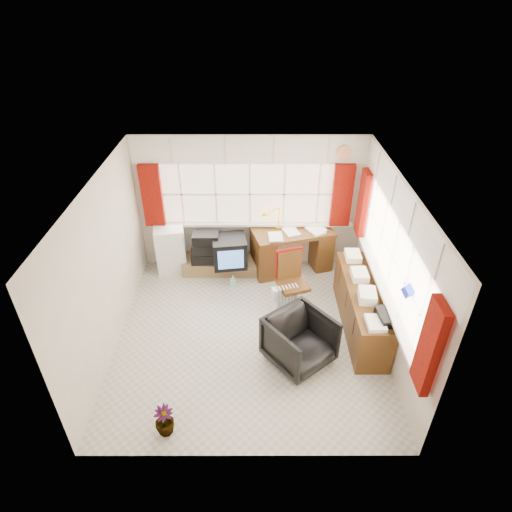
{
  "coord_description": "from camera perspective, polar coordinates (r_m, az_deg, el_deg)",
  "views": [
    {
      "loc": [
        0.1,
        -4.86,
        4.68
      ],
      "look_at": [
        0.1,
        0.55,
        1.1
      ],
      "focal_mm": 30.0,
      "sensor_mm": 36.0,
      "label": 1
    }
  ],
  "objects": [
    {
      "name": "task_chair",
      "position": [
        6.91,
        4.62,
        -3.02
      ],
      "size": [
        0.58,
        0.59,
        1.08
      ],
      "color": "black",
      "rests_on": "ground"
    },
    {
      "name": "file_tray",
      "position": [
        6.1,
        17.27,
        -7.7
      ],
      "size": [
        0.32,
        0.4,
        0.12
      ],
      "primitive_type": "cube",
      "rotation": [
        0.0,
        0.0,
        0.11
      ],
      "color": "black",
      "rests_on": "credenza"
    },
    {
      "name": "desk_lamp",
      "position": [
        7.64,
        3.07,
        5.77
      ],
      "size": [
        0.17,
        0.15,
        0.44
      ],
      "color": "yellow",
      "rests_on": "desk"
    },
    {
      "name": "spray_bottle_b",
      "position": [
        7.64,
        -3.1,
        -3.34
      ],
      "size": [
        0.1,
        0.1,
        0.21
      ],
      "primitive_type": "imported",
      "rotation": [
        0.0,
        0.0,
        -0.03
      ],
      "color": "#94DDD1",
      "rests_on": "ground"
    },
    {
      "name": "radiator",
      "position": [
        6.97,
        3.99,
        -6.29
      ],
      "size": [
        0.4,
        0.25,
        0.56
      ],
      "color": "white",
      "rests_on": "ground"
    },
    {
      "name": "window_back",
      "position": [
        7.76,
        -0.78,
        4.75
      ],
      "size": [
        3.7,
        0.12,
        3.6
      ],
      "color": "beige",
      "rests_on": "room_walls"
    },
    {
      "name": "spray_bottle_a",
      "position": [
        7.87,
        -2.6,
        -1.68
      ],
      "size": [
        0.12,
        0.12,
        0.29
      ],
      "primitive_type": "imported",
      "rotation": [
        0.0,
        0.0,
        0.07
      ],
      "color": "white",
      "rests_on": "ground"
    },
    {
      "name": "credenza",
      "position": [
        6.83,
        13.86,
        -6.57
      ],
      "size": [
        0.5,
        2.0,
        0.85
      ],
      "color": "#583714",
      "rests_on": "ground"
    },
    {
      "name": "tv_bench",
      "position": [
        8.03,
        -4.68,
        -1.18
      ],
      "size": [
        1.4,
        0.5,
        0.25
      ],
      "primitive_type": "cube",
      "color": "olive",
      "rests_on": "ground"
    },
    {
      "name": "hifi_stack",
      "position": [
        7.8,
        -6.62,
        1.05
      ],
      "size": [
        0.56,
        0.36,
        0.58
      ],
      "color": "black",
      "rests_on": "tv_bench"
    },
    {
      "name": "office_chair",
      "position": [
        6.14,
        5.85,
        -11.17
      ],
      "size": [
        1.15,
        1.16,
        0.76
      ],
      "primitive_type": "imported",
      "rotation": [
        0.0,
        0.0,
        0.67
      ],
      "color": "black",
      "rests_on": "ground"
    },
    {
      "name": "flower_vase",
      "position": [
        5.59,
        -12.13,
        -20.64
      ],
      "size": [
        0.25,
        0.25,
        0.42
      ],
      "primitive_type": "imported",
      "rotation": [
        0.0,
        0.0,
        -0.06
      ],
      "color": "black",
      "rests_on": "ground"
    },
    {
      "name": "room_walls",
      "position": [
        5.81,
        -1.02,
        0.32
      ],
      "size": [
        4.0,
        4.0,
        4.0
      ],
      "color": "beige",
      "rests_on": "ground"
    },
    {
      "name": "mini_fridge",
      "position": [
        8.04,
        -11.29,
        1.04
      ],
      "size": [
        0.61,
        0.61,
        0.89
      ],
      "color": "white",
      "rests_on": "ground"
    },
    {
      "name": "desk",
      "position": [
        7.91,
        4.79,
        1.13
      ],
      "size": [
        1.57,
        1.06,
        0.86
      ],
      "color": "#583714",
      "rests_on": "ground"
    },
    {
      "name": "overhead_cabinets",
      "position": [
        6.38,
        8.03,
        10.82
      ],
      "size": [
        3.98,
        3.98,
        0.48
      ],
      "color": "white",
      "rests_on": "room_walls"
    },
    {
      "name": "ground",
      "position": [
        6.75,
        -0.9,
        -10.41
      ],
      "size": [
        4.0,
        4.0,
        0.0
      ],
      "primitive_type": "plane",
      "color": "beige",
      "rests_on": "ground"
    },
    {
      "name": "curtains",
      "position": [
        6.67,
        7.08,
        4.35
      ],
      "size": [
        3.83,
        3.83,
        1.15
      ],
      "color": "maroon",
      "rests_on": "room_walls"
    },
    {
      "name": "crt_tv",
      "position": [
        7.68,
        -3.54,
        0.63
      ],
      "size": [
        0.65,
        0.62,
        0.53
      ],
      "color": "black",
      "rests_on": "tv_bench"
    },
    {
      "name": "window_right",
      "position": [
        6.4,
        16.75,
        -3.85
      ],
      "size": [
        0.12,
        3.7,
        3.6
      ],
      "color": "beige",
      "rests_on": "room_walls"
    }
  ]
}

